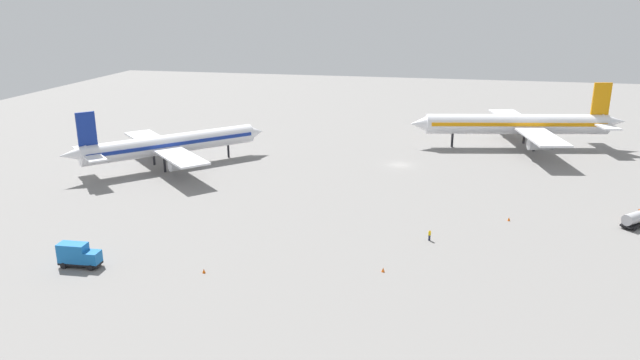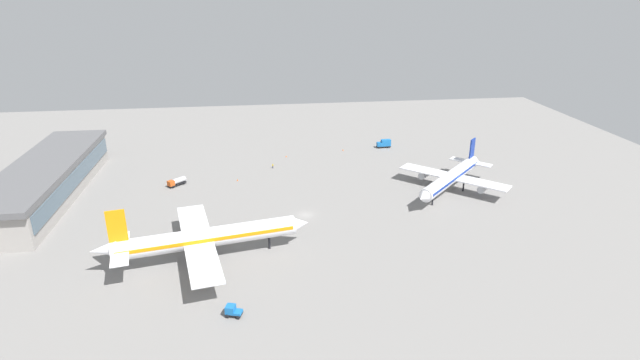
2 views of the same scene
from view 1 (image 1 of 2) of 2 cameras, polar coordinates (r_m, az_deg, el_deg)
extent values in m
plane|color=gray|center=(128.62, 7.74, 1.47)|extent=(288.00, 288.00, 0.00)
cylinder|color=white|center=(148.91, 18.48, 5.16)|extent=(12.98, 43.11, 4.73)
cone|color=white|center=(143.63, 9.70, 5.38)|extent=(5.33, 5.51, 4.49)
cone|color=white|center=(157.25, 26.52, 5.10)|extent=(4.86, 6.53, 3.78)
cube|color=orange|center=(148.84, 18.49, 5.29)|extent=(12.73, 41.44, 0.85)
cube|color=white|center=(149.67, 19.25, 4.95)|extent=(41.42, 14.67, 0.43)
cylinder|color=#A5A8AD|center=(139.48, 20.60, 3.26)|extent=(3.64, 5.99, 2.60)
cylinder|color=#A5A8AD|center=(160.65, 17.95, 5.27)|extent=(3.64, 5.99, 2.60)
cube|color=white|center=(155.78, 25.32, 5.07)|extent=(16.78, 6.95, 0.34)
cube|color=orange|center=(154.84, 25.59, 7.12)|extent=(1.30, 4.15, 7.57)
cylinder|color=black|center=(145.92, 12.68, 3.78)|extent=(0.57, 0.57, 3.31)
cylinder|color=black|center=(147.34, 20.03, 3.27)|extent=(0.57, 0.57, 3.31)
cylinder|color=black|center=(154.31, 19.15, 3.96)|extent=(0.57, 0.57, 3.31)
cylinder|color=white|center=(129.04, -14.17, 3.41)|extent=(29.72, 28.88, 4.11)
cone|color=white|center=(136.81, -6.34, 4.61)|extent=(5.66, 5.66, 3.90)
cone|color=white|center=(123.85, -22.83, 2.28)|extent=(5.98, 5.93, 3.29)
cube|color=navy|center=(128.96, -14.18, 3.54)|extent=(28.70, 27.90, 0.74)
cube|color=white|center=(128.54, -14.94, 3.11)|extent=(28.93, 29.67, 0.37)
cylinder|color=#A5A8AD|center=(138.06, -16.29, 3.34)|extent=(5.06, 5.00, 2.26)
cylinder|color=#A5A8AD|center=(119.83, -13.28, 1.50)|extent=(5.06, 5.00, 2.26)
cube|color=white|center=(124.49, -21.43, 2.42)|extent=(12.26, 12.53, 0.30)
cube|color=navy|center=(123.42, -21.69, 4.63)|extent=(2.89, 2.81, 6.57)
cylinder|color=black|center=(134.68, -8.86, 2.78)|extent=(0.49, 0.49, 2.87)
cylinder|color=black|center=(131.98, -15.77, 2.02)|extent=(0.49, 0.49, 2.87)
cylinder|color=black|center=(125.95, -14.80, 1.38)|extent=(0.49, 0.49, 2.87)
cube|color=black|center=(106.19, 28.36, -3.68)|extent=(5.69, 5.90, 0.30)
cylinder|color=#B7B7BC|center=(105.10, 28.18, -3.24)|extent=(4.39, 4.51, 1.80)
cylinder|color=black|center=(108.50, 28.53, -3.37)|extent=(0.77, 0.79, 0.80)
cylinder|color=black|center=(104.86, 27.28, -3.86)|extent=(0.77, 0.79, 0.80)
cylinder|color=black|center=(103.98, 28.16, -4.16)|extent=(0.77, 0.79, 0.80)
cube|color=black|center=(172.48, 15.32, 5.27)|extent=(2.78, 3.63, 0.30)
cube|color=#1966B2|center=(172.13, 15.57, 5.55)|extent=(2.36, 2.29, 1.60)
cube|color=#3F596B|center=(171.88, 15.84, 5.62)|extent=(1.55, 0.56, 0.90)
cube|color=#1966B2|center=(172.61, 15.04, 5.43)|extent=(2.23, 1.91, 0.50)
cylinder|color=black|center=(173.15, 15.75, 5.22)|extent=(0.53, 0.85, 0.80)
cylinder|color=black|center=(171.34, 15.59, 5.11)|extent=(0.53, 0.85, 0.80)
cylinder|color=black|center=(173.68, 15.04, 5.32)|extent=(0.53, 0.85, 0.80)
cylinder|color=black|center=(171.87, 14.87, 5.21)|extent=(0.53, 0.85, 0.80)
cube|color=black|center=(86.36, -22.17, -7.43)|extent=(2.16, 5.68, 0.30)
cube|color=#1966B2|center=(85.04, -21.13, -6.99)|extent=(1.98, 1.89, 1.60)
cube|color=#3F596B|center=(84.53, -20.68, -6.85)|extent=(1.60, 0.16, 0.90)
cube|color=#1966B2|center=(86.26, -22.79, -6.49)|extent=(2.08, 3.89, 2.60)
cylinder|color=black|center=(86.19, -20.71, -7.42)|extent=(0.34, 0.81, 0.80)
cylinder|color=black|center=(84.72, -21.33, -7.93)|extent=(0.34, 0.81, 0.80)
cylinder|color=black|center=(88.15, -22.94, -7.13)|extent=(0.34, 0.81, 0.80)
cylinder|color=black|center=(86.71, -23.59, -7.62)|extent=(0.34, 0.81, 0.80)
cylinder|color=#1E2338|center=(89.77, 10.54, -5.52)|extent=(0.45, 0.45, 0.85)
cylinder|color=yellow|center=(89.49, 10.57, -5.09)|extent=(0.53, 0.53, 0.60)
sphere|color=tan|center=(89.34, 10.58, -4.85)|extent=(0.22, 0.22, 0.22)
cylinder|color=yellow|center=(89.31, 10.65, -5.14)|extent=(0.10, 0.10, 0.54)
cylinder|color=yellow|center=(89.68, 10.49, -5.04)|extent=(0.10, 0.10, 0.54)
cone|color=#EA590C|center=(100.62, 17.82, -3.61)|extent=(0.44, 0.44, 0.60)
cone|color=#EA590C|center=(79.19, 6.13, -8.63)|extent=(0.44, 0.44, 0.60)
cone|color=#EA590C|center=(79.94, -11.18, -8.62)|extent=(0.44, 0.44, 0.60)
camera|label=2|loc=(255.41, 14.05, 22.96)|focal=28.19mm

